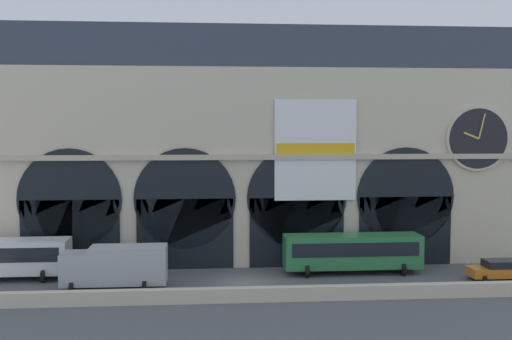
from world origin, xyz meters
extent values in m
plane|color=#54565B|center=(0.00, 0.00, 0.00)|extent=(200.00, 200.00, 0.00)
cube|color=beige|center=(0.00, -4.66, 0.48)|extent=(90.00, 0.70, 0.97)
cube|color=beige|center=(0.00, 7.79, 8.34)|extent=(48.37, 5.58, 16.68)
cube|color=#333D4C|center=(0.00, 8.09, 18.47)|extent=(48.37, 4.98, 3.58)
cube|color=black|center=(-13.95, 4.95, 2.93)|extent=(7.95, 0.20, 5.85)
cylinder|color=black|center=(-13.95, 4.95, 5.85)|extent=(8.37, 0.20, 8.37)
cube|color=black|center=(-4.65, 4.95, 2.93)|extent=(7.95, 0.20, 5.85)
cylinder|color=black|center=(-4.65, 4.95, 5.85)|extent=(8.37, 0.20, 8.37)
cube|color=black|center=(4.65, 4.95, 2.93)|extent=(7.95, 0.20, 5.85)
cylinder|color=black|center=(4.65, 4.95, 5.85)|extent=(8.37, 0.20, 8.37)
cube|color=black|center=(13.95, 4.95, 2.93)|extent=(7.95, 0.20, 5.85)
cylinder|color=black|center=(13.95, 4.95, 5.85)|extent=(8.37, 0.20, 8.37)
cylinder|color=beige|center=(20.10, 4.85, 10.77)|extent=(5.51, 0.25, 5.51)
cylinder|color=black|center=(20.10, 4.73, 10.77)|extent=(5.10, 0.06, 5.10)
cube|color=gold|center=(19.45, 4.67, 11.03)|extent=(1.37, 0.04, 0.66)
cube|color=gold|center=(20.34, 4.65, 11.83)|extent=(0.61, 0.04, 2.14)
cube|color=white|center=(6.17, 4.83, 9.85)|extent=(6.84, 0.12, 8.41)
cube|color=yellow|center=(6.17, 4.75, 9.89)|extent=(6.57, 0.04, 1.06)
cube|color=#C0B49A|center=(0.00, 4.85, 9.27)|extent=(48.37, 0.50, 0.44)
cylinder|color=black|center=(-15.20, 1.42, 0.50)|extent=(0.28, 1.00, 1.00)
cylinder|color=black|center=(-15.20, 3.67, 0.50)|extent=(0.28, 1.00, 1.00)
cube|color=#ADB2B7|center=(-12.29, -0.73, 1.57)|extent=(2.00, 2.30, 2.30)
cube|color=#ADB2B7|center=(-8.54, -0.73, 1.77)|extent=(5.50, 2.30, 2.70)
cylinder|color=black|center=(-12.39, -1.77, 0.42)|extent=(0.28, 0.84, 0.84)
cylinder|color=black|center=(-12.39, 0.30, 0.42)|extent=(0.28, 0.84, 0.84)
cylinder|color=black|center=(-7.29, -1.77, 0.42)|extent=(0.28, 0.84, 0.84)
cylinder|color=black|center=(-7.29, 0.30, 0.42)|extent=(0.28, 0.84, 0.84)
cube|color=#2D7A42|center=(8.79, 2.46, 1.80)|extent=(11.00, 2.50, 2.60)
cube|color=black|center=(8.79, 1.19, 2.15)|extent=(10.12, 0.04, 1.10)
cylinder|color=black|center=(4.94, 1.34, 0.50)|extent=(0.28, 1.00, 1.00)
cylinder|color=black|center=(4.94, 3.59, 0.50)|extent=(0.28, 1.00, 1.00)
cylinder|color=black|center=(12.64, 1.34, 0.50)|extent=(0.28, 1.00, 1.00)
cylinder|color=black|center=(12.64, 3.59, 0.50)|extent=(0.28, 1.00, 1.00)
cube|color=orange|center=(19.45, -0.55, 0.65)|extent=(4.40, 1.80, 0.70)
cube|color=black|center=(19.67, -0.55, 1.27)|extent=(2.46, 1.62, 0.55)
cylinder|color=black|center=(18.00, -1.36, 0.30)|extent=(0.28, 0.60, 0.60)
cylinder|color=black|center=(18.00, 0.26, 0.30)|extent=(0.28, 0.60, 0.60)
cylinder|color=black|center=(20.90, 0.26, 0.30)|extent=(0.28, 0.60, 0.60)
camera|label=1|loc=(-2.62, -43.77, 11.84)|focal=41.58mm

